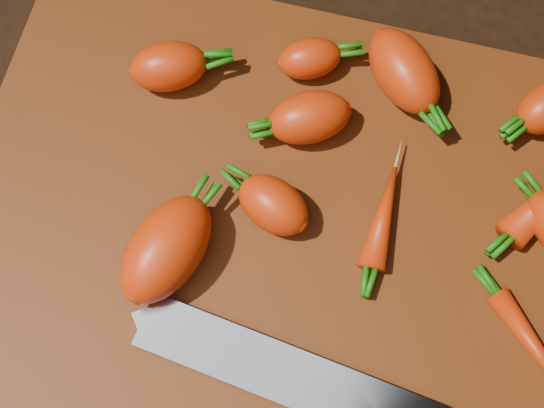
# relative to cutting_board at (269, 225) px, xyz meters

# --- Properties ---
(ground) EXTENTS (2.00, 2.00, 0.01)m
(ground) POSITION_rel_cutting_board_xyz_m (0.00, 0.00, -0.01)
(ground) COLOR black
(cutting_board) EXTENTS (0.50, 0.40, 0.01)m
(cutting_board) POSITION_rel_cutting_board_xyz_m (0.00, 0.00, 0.00)
(cutting_board) COLOR #612809
(cutting_board) RESTS_ON ground
(carrot_0) EXTENTS (0.08, 0.06, 0.04)m
(carrot_0) POSITION_rel_cutting_board_xyz_m (-0.11, 0.10, 0.03)
(carrot_0) COLOR red
(carrot_0) RESTS_ON cutting_board
(carrot_1) EXTENTS (0.07, 0.06, 0.04)m
(carrot_1) POSITION_rel_cutting_board_xyz_m (0.00, 0.01, 0.03)
(carrot_1) COLOR red
(carrot_1) RESTS_ON cutting_board
(carrot_2) EXTENTS (0.09, 0.09, 0.05)m
(carrot_2) POSITION_rel_cutting_board_xyz_m (0.08, 0.15, 0.03)
(carrot_2) COLOR red
(carrot_2) RESTS_ON cutting_board
(carrot_3) EXTENTS (0.08, 0.10, 0.05)m
(carrot_3) POSITION_rel_cutting_board_xyz_m (-0.07, -0.05, 0.03)
(carrot_3) COLOR red
(carrot_3) RESTS_ON cutting_board
(carrot_4) EXTENTS (0.08, 0.07, 0.04)m
(carrot_4) POSITION_rel_cutting_board_xyz_m (0.01, 0.09, 0.03)
(carrot_4) COLOR red
(carrot_4) RESTS_ON cutting_board
(carrot_5) EXTENTS (0.06, 0.05, 0.03)m
(carrot_5) POSITION_rel_cutting_board_xyz_m (-0.00, 0.14, 0.02)
(carrot_5) COLOR red
(carrot_5) RESTS_ON cutting_board
(carrot_8) EXTENTS (0.09, 0.09, 0.02)m
(carrot_8) POSITION_rel_cutting_board_xyz_m (0.22, -0.05, 0.02)
(carrot_8) COLOR red
(carrot_8) RESTS_ON cutting_board
(carrot_9) EXTENTS (0.02, 0.09, 0.02)m
(carrot_9) POSITION_rel_cutting_board_xyz_m (0.09, 0.02, 0.02)
(carrot_9) COLOR red
(carrot_9) RESTS_ON cutting_board
(knife) EXTENTS (0.38, 0.08, 0.02)m
(knife) POSITION_rel_cutting_board_xyz_m (0.07, -0.12, 0.02)
(knife) COLOR gray
(knife) RESTS_ON cutting_board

